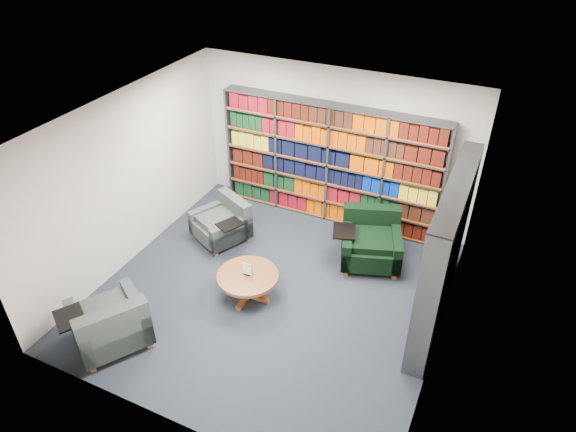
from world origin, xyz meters
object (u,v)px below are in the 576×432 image
at_px(chair_teal_front, 111,326).
at_px(chair_teal_left, 225,223).
at_px(chair_green_right, 370,241).
at_px(coffee_table, 248,279).

bearing_deg(chair_teal_front, chair_teal_left, 88.11).
height_order(chair_green_right, chair_teal_front, chair_green_right).
distance_m(chair_teal_front, coffee_table, 2.01).
bearing_deg(chair_green_right, chair_teal_front, -128.05).
relative_size(chair_teal_left, coffee_table, 1.19).
relative_size(chair_teal_front, coffee_table, 1.39).
bearing_deg(coffee_table, chair_teal_left, 133.31).
xyz_separation_m(chair_teal_left, chair_green_right, (2.49, 0.50, 0.05)).
relative_size(chair_green_right, chair_teal_front, 0.97).
distance_m(chair_green_right, chair_teal_front, 4.18).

